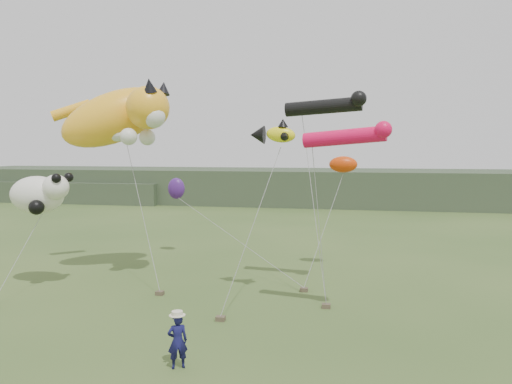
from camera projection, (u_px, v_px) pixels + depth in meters
ground at (198, 354)px, 15.72m from camera, size 120.00×120.00×0.00m
headland at (288, 187)px, 59.82m from camera, size 90.00×13.00×4.00m
festival_attendant at (178, 341)px, 14.68m from camera, size 0.71×0.63×1.63m
sandbag_anchors at (202, 302)px, 20.80m from camera, size 13.59×5.29×0.18m
cat_kite at (122, 116)px, 24.69m from camera, size 7.30×4.90×4.32m
fish_kite at (272, 134)px, 20.74m from camera, size 1.99×1.36×1.04m
tube_kites at (338, 117)px, 20.41m from camera, size 4.44×5.13×2.45m
panda_kite at (40, 194)px, 22.93m from camera, size 3.06×1.98×1.90m
misc_kites at (258, 177)px, 28.06m from camera, size 11.31×3.05×2.66m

